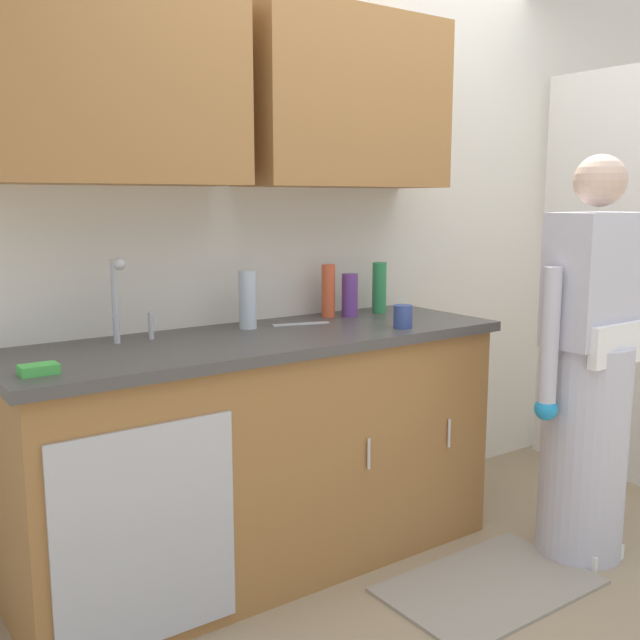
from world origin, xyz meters
TOP-DOWN VIEW (x-y plane):
  - ground_plane at (0.00, 0.00)m, footprint 9.00×9.00m
  - kitchen_wall_with_uppers at (-0.14, 0.99)m, footprint 4.80×0.44m
  - closet_door_panel at (1.45, 0.40)m, footprint 0.04×1.10m
  - counter_cabinet at (-0.55, 0.70)m, footprint 1.90×0.62m
  - countertop at (-0.55, 0.70)m, footprint 1.96×0.66m
  - sink at (-1.02, 0.71)m, footprint 0.50×0.36m
  - person_at_sink at (0.57, 0.03)m, footprint 0.55×0.34m
  - floor_mat at (0.05, 0.05)m, footprint 0.80×0.50m
  - bottle_water_short at (-0.52, 0.84)m, footprint 0.07×0.07m
  - bottle_cleaner_spray at (-0.09, 0.89)m, footprint 0.06×0.06m
  - bottle_dish_liquid at (0.17, 0.86)m, footprint 0.06×0.06m
  - bottle_water_tall at (-0.01, 0.85)m, footprint 0.07×0.07m
  - cup_by_sink at (-0.01, 0.49)m, footprint 0.08×0.08m
  - knife_on_counter at (-0.30, 0.80)m, footprint 0.24×0.09m
  - sponge at (-1.41, 0.53)m, footprint 0.11×0.07m

SIDE VIEW (x-z plane):
  - ground_plane at x=0.00m, z-range 0.00..0.00m
  - floor_mat at x=0.05m, z-range 0.00..0.01m
  - counter_cabinet at x=-0.55m, z-range 0.00..0.90m
  - person_at_sink at x=0.57m, z-range -0.12..1.50m
  - countertop at x=-0.55m, z-range 0.90..0.94m
  - sink at x=-1.02m, z-range 0.75..1.10m
  - knife_on_counter at x=-0.30m, z-range 0.94..0.95m
  - sponge at x=-1.41m, z-range 0.94..0.97m
  - cup_by_sink at x=-0.01m, z-range 0.94..1.03m
  - bottle_water_tall at x=-0.01m, z-range 0.94..1.13m
  - closet_door_panel at x=1.45m, z-range 0.00..2.10m
  - bottle_dish_liquid at x=0.17m, z-range 0.94..1.17m
  - bottle_cleaner_spray at x=-0.09m, z-range 0.94..1.17m
  - bottle_water_short at x=-0.52m, z-range 0.94..1.17m
  - kitchen_wall_with_uppers at x=-0.14m, z-range 0.13..2.83m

